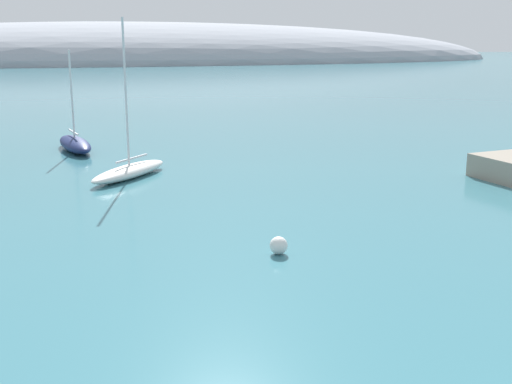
{
  "coord_description": "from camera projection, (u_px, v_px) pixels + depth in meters",
  "views": [
    {
      "loc": [
        -10.49,
        -7.0,
        8.2
      ],
      "look_at": [
        -3.17,
        21.32,
        1.11
      ],
      "focal_mm": 45.21,
      "sensor_mm": 36.0,
      "label": 1
    }
  ],
  "objects": [
    {
      "name": "distant_ridge",
      "position": [
        125.0,
        61.0,
        213.04
      ],
      "size": [
        263.95,
        79.51,
        25.63
      ],
      "primitive_type": "ellipsoid",
      "color": "#999EA8",
      "rests_on": "ground"
    },
    {
      "name": "sailboat_navy_mid_mooring",
      "position": [
        75.0,
        144.0,
        47.11
      ],
      "size": [
        3.22,
        7.1,
        7.26
      ],
      "rotation": [
        0.0,
        0.0,
        4.93
      ],
      "color": "navy",
      "rests_on": "water"
    },
    {
      "name": "mooring_buoy_white",
      "position": [
        279.0,
        245.0,
        24.8
      ],
      "size": [
        0.7,
        0.7,
        0.7
      ],
      "primitive_type": "sphere",
      "color": "silver",
      "rests_on": "water"
    },
    {
      "name": "sailboat_white_end_of_line",
      "position": [
        129.0,
        170.0,
        38.21
      ],
      "size": [
        5.54,
        6.23,
        9.25
      ],
      "rotation": [
        0.0,
        0.0,
        4.02
      ],
      "color": "white",
      "rests_on": "water"
    }
  ]
}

